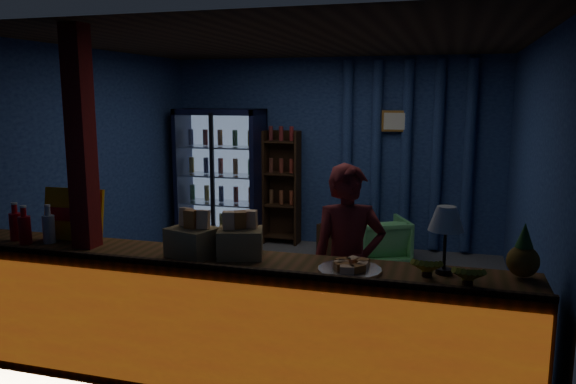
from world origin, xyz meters
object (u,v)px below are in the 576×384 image
at_px(pastry_tray, 350,268).
at_px(green_chair, 380,241).
at_px(shopkeeper, 348,266).
at_px(table_lamp, 446,221).

bearing_deg(pastry_tray, green_chair, 93.52).
distance_m(shopkeeper, green_chair, 2.73).
bearing_deg(green_chair, shopkeeper, 66.63).
bearing_deg(shopkeeper, table_lamp, -54.26).
distance_m(shopkeeper, pastry_tray, 0.66).
relative_size(green_chair, pastry_tray, 1.56).
height_order(green_chair, table_lamp, table_lamp).
height_order(pastry_tray, table_lamp, table_lamp).
height_order(shopkeeper, table_lamp, shopkeeper).
xyz_separation_m(green_chair, pastry_tray, (0.20, -3.31, 0.67)).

